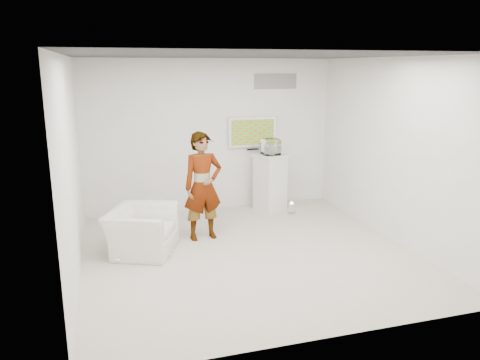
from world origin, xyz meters
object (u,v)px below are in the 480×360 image
Objects in this scene: tv at (252,132)px; pedestal at (270,182)px; floor_uplight at (292,209)px; armchair at (142,231)px; person at (203,186)px.

pedestal is at bearing -52.75° from tv.
floor_uplight is (0.54, -0.87, -1.42)m from tv.
floor_uplight is (0.27, -0.51, -0.44)m from pedestal.
armchair is at bearing -149.80° from pedestal.
pedestal is (1.65, 1.25, -0.34)m from person.
person is at bearing -130.65° from tv.
tv is at bearing 127.25° from pedestal.
armchair is 0.95× the size of pedestal.
person is 1.24m from armchair.
pedestal is at bearing -36.34° from armchair.
floor_uplight is (2.97, 1.07, -0.22)m from armchair.
tv is at bearing 121.96° from floor_uplight.
pedestal is at bearing 29.16° from person.
tv reaches higher than pedestal.
tv is 1.75m from floor_uplight.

